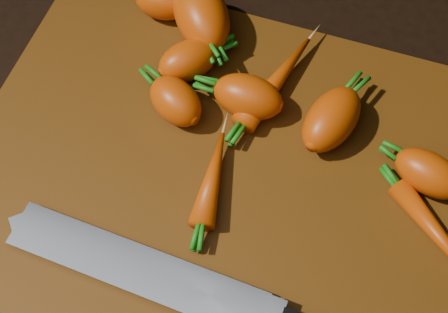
% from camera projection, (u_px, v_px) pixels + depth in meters
% --- Properties ---
extents(ground, '(2.00, 2.00, 0.01)m').
position_uv_depth(ground, '(221.00, 182.00, 0.62)').
color(ground, black).
extents(cutting_board, '(0.50, 0.40, 0.01)m').
position_uv_depth(cutting_board, '(221.00, 177.00, 0.61)').
color(cutting_board, '#693809').
rests_on(cutting_board, ground).
extents(carrot_0, '(0.07, 0.08, 0.04)m').
position_uv_depth(carrot_0, '(188.00, 61.00, 0.64)').
color(carrot_0, '#D74501').
rests_on(carrot_0, cutting_board).
extents(carrot_1, '(0.08, 0.07, 0.04)m').
position_uv_depth(carrot_1, '(176.00, 101.00, 0.62)').
color(carrot_1, '#D74501').
rests_on(carrot_1, cutting_board).
extents(carrot_2, '(0.10, 0.11, 0.06)m').
position_uv_depth(carrot_2, '(201.00, 14.00, 0.66)').
color(carrot_2, '#D74501').
rests_on(carrot_2, cutting_board).
extents(carrot_3, '(0.07, 0.09, 0.05)m').
position_uv_depth(carrot_3, '(332.00, 119.00, 0.61)').
color(carrot_3, '#D74501').
rests_on(carrot_3, cutting_board).
extents(carrot_4, '(0.07, 0.05, 0.04)m').
position_uv_depth(carrot_4, '(248.00, 97.00, 0.62)').
color(carrot_4, '#D74501').
rests_on(carrot_4, cutting_board).
extents(carrot_5, '(0.06, 0.05, 0.04)m').
position_uv_depth(carrot_5, '(163.00, 2.00, 0.68)').
color(carrot_5, '#D74501').
rests_on(carrot_5, cutting_board).
extents(carrot_6, '(0.08, 0.06, 0.04)m').
position_uv_depth(carrot_6, '(429.00, 173.00, 0.58)').
color(carrot_6, '#D74501').
rests_on(carrot_6, cutting_board).
extents(carrot_7, '(0.06, 0.13, 0.03)m').
position_uv_depth(carrot_7, '(277.00, 81.00, 0.64)').
color(carrot_7, '#D74501').
rests_on(carrot_7, cutting_board).
extents(carrot_8, '(0.11, 0.10, 0.02)m').
position_uv_depth(carrot_8, '(443.00, 240.00, 0.56)').
color(carrot_8, '#D74501').
rests_on(carrot_8, cutting_board).
extents(carrot_9, '(0.04, 0.10, 0.03)m').
position_uv_depth(carrot_9, '(212.00, 178.00, 0.59)').
color(carrot_9, '#D74501').
rests_on(carrot_9, cutting_board).
extents(knife, '(0.39, 0.05, 0.02)m').
position_uv_depth(knife, '(161.00, 277.00, 0.54)').
color(knife, gray).
rests_on(knife, cutting_board).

